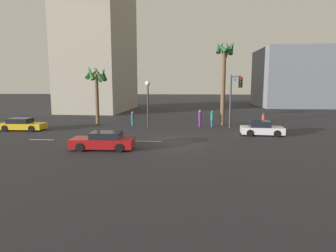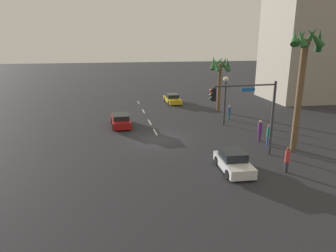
{
  "view_description": "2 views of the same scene",
  "coord_description": "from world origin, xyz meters",
  "views": [
    {
      "loc": [
        1.08,
        -24.0,
        4.89
      ],
      "look_at": [
        -0.84,
        0.7,
        1.24
      ],
      "focal_mm": 30.83,
      "sensor_mm": 36.0,
      "label": 1
    },
    {
      "loc": [
        26.1,
        -4.54,
        8.66
      ],
      "look_at": [
        -1.0,
        1.01,
        0.95
      ],
      "focal_mm": 32.36,
      "sensor_mm": 36.0,
      "label": 2
    }
  ],
  "objects": [
    {
      "name": "ground_plane",
      "position": [
        0.0,
        0.0,
        0.0
      ],
      "size": [
        220.0,
        220.0,
        0.0
      ],
      "primitive_type": "plane",
      "color": "#28282D"
    },
    {
      "name": "lane_stripe_1",
      "position": [
        -11.97,
        0.0,
        0.01
      ],
      "size": [
        2.22,
        0.14,
        0.01
      ],
      "primitive_type": "cube",
      "color": "silver",
      "rests_on": "ground_plane"
    },
    {
      "name": "lane_stripe_2",
      "position": [
        -6.31,
        0.0,
        0.01
      ],
      "size": [
        2.29,
        0.14,
        0.01
      ],
      "primitive_type": "cube",
      "color": "silver",
      "rests_on": "ground_plane"
    },
    {
      "name": "lane_stripe_3",
      "position": [
        -2.47,
        0.0,
        0.01
      ],
      "size": [
        2.25,
        0.14,
        0.01
      ],
      "primitive_type": "cube",
      "color": "silver",
      "rests_on": "ground_plane"
    },
    {
      "name": "car_0",
      "position": [
        7.88,
        3.83,
        0.63
      ],
      "size": [
        4.01,
        2.04,
        1.38
      ],
      "color": "silver",
      "rests_on": "ground_plane"
    },
    {
      "name": "car_1",
      "position": [
        -16.66,
        4.88,
        0.6
      ],
      "size": [
        4.63,
        1.96,
        1.29
      ],
      "color": "gold",
      "rests_on": "ground_plane"
    },
    {
      "name": "car_2",
      "position": [
        -5.4,
        -3.23,
        0.62
      ],
      "size": [
        4.68,
        2.03,
        1.32
      ],
      "color": "maroon",
      "rests_on": "ground_plane"
    },
    {
      "name": "traffic_signal",
      "position": [
        5.51,
        6.1,
        3.99
      ],
      "size": [
        0.44,
        5.35,
        5.83
      ],
      "color": "#38383D",
      "rests_on": "ground_plane"
    },
    {
      "name": "streetlamp",
      "position": [
        -3.61,
        7.7,
        3.73
      ],
      "size": [
        0.56,
        0.56,
        5.21
      ],
      "color": "#2D2D33",
      "rests_on": "ground_plane"
    },
    {
      "name": "pedestrian_0",
      "position": [
        2.18,
        8.8,
        1.03
      ],
      "size": [
        0.49,
        0.49,
        1.94
      ],
      "color": "#59266B",
      "rests_on": "ground_plane"
    },
    {
      "name": "pedestrian_1",
      "position": [
        8.89,
        7.28,
        0.96
      ],
      "size": [
        0.45,
        0.45,
        1.8
      ],
      "color": "#333338",
      "rests_on": "ground_plane"
    },
    {
      "name": "pedestrian_2",
      "position": [
        3.57,
        8.89,
        0.99
      ],
      "size": [
        0.39,
        0.39,
        1.88
      ],
      "color": "#2D478C",
      "rests_on": "ground_plane"
    },
    {
      "name": "pedestrian_3",
      "position": [
        -5.67,
        9.13,
        0.88
      ],
      "size": [
        0.4,
        0.4,
        1.67
      ],
      "color": "#1E7266",
      "rests_on": "ground_plane"
    },
    {
      "name": "palm_tree_0",
      "position": [
        4.95,
        10.49,
        6.94
      ],
      "size": [
        2.55,
        2.72,
        9.87
      ],
      "color": "brown",
      "rests_on": "ground_plane"
    },
    {
      "name": "palm_tree_1",
      "position": [
        -9.9,
        9.44,
        5.28
      ],
      "size": [
        2.47,
        2.84,
        7.06
      ],
      "color": "brown",
      "rests_on": "ground_plane"
    },
    {
      "name": "building_1",
      "position": [
        24.49,
        41.24,
        6.15
      ],
      "size": [
        17.11,
        15.63,
        12.3
      ],
      "primitive_type": "cube",
      "rotation": [
        0.0,
        0.0,
        0.0
      ],
      "color": "slate",
      "rests_on": "ground_plane"
    },
    {
      "name": "building_2",
      "position": [
        -15.53,
        28.43,
        11.67
      ],
      "size": [
        10.81,
        17.59,
        23.34
      ],
      "primitive_type": "cube",
      "rotation": [
        0.0,
        0.0,
        -0.04
      ],
      "color": "#9E9384",
      "rests_on": "ground_plane"
    }
  ]
}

